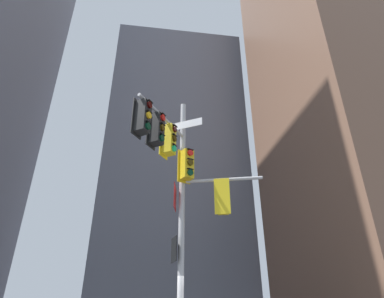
# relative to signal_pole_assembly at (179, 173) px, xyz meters

# --- Properties ---
(building_tower_right) EXTENTS (13.44, 13.44, 49.99)m
(building_tower_right) POSITION_rel_signal_pole_assembly_xyz_m (15.53, 10.15, 19.59)
(building_tower_right) COLOR brown
(building_tower_right) RESTS_ON ground
(building_mid_block) EXTENTS (15.05, 15.05, 33.22)m
(building_mid_block) POSITION_rel_signal_pole_assembly_xyz_m (1.76, 27.39, 11.21)
(building_mid_block) COLOR slate
(building_mid_block) RESTS_ON ground
(signal_pole_assembly) EXTENTS (4.13, 2.63, 8.39)m
(signal_pole_assembly) POSITION_rel_signal_pole_assembly_xyz_m (0.00, 0.00, 0.00)
(signal_pole_assembly) COLOR #B2B2B5
(signal_pole_assembly) RESTS_ON ground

